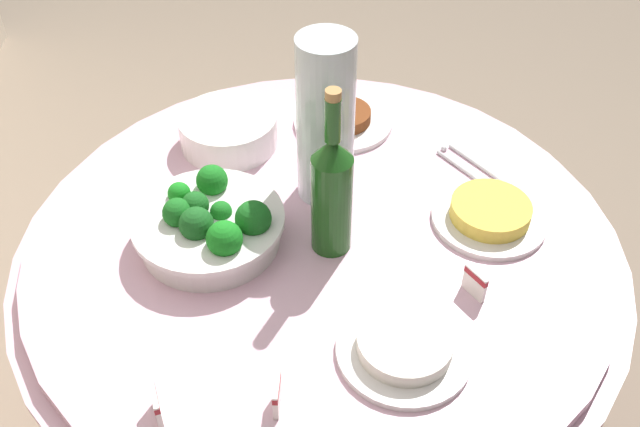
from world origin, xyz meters
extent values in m
cylinder|color=maroon|center=(0.00, 0.00, 0.34)|extent=(1.01, 1.01, 0.69)
cylinder|color=#E0B2C6|center=(0.00, 0.00, 0.70)|extent=(1.16, 1.16, 0.02)
cylinder|color=#E0B2C6|center=(0.00, 0.00, 0.72)|extent=(1.10, 1.10, 0.03)
cylinder|color=white|center=(-0.01, 0.20, 0.77)|extent=(0.26, 0.26, 0.05)
cylinder|color=white|center=(-0.01, 0.20, 0.80)|extent=(0.28, 0.28, 0.01)
sphere|color=#19761E|center=(0.07, 0.20, 0.82)|extent=(0.06, 0.06, 0.06)
sphere|color=#19591E|center=(-0.04, 0.22, 0.82)|extent=(0.06, 0.06, 0.06)
sphere|color=#19811E|center=(-0.08, 0.17, 0.82)|extent=(0.06, 0.06, 0.06)
sphere|color=#19631E|center=(-0.03, 0.12, 0.82)|extent=(0.07, 0.07, 0.07)
sphere|color=#19681E|center=(-0.01, 0.26, 0.82)|extent=(0.05, 0.05, 0.05)
sphere|color=#196F1E|center=(0.00, 0.18, 0.80)|extent=(0.04, 0.04, 0.04)
sphere|color=#19841E|center=(0.05, 0.26, 0.81)|extent=(0.04, 0.04, 0.04)
sphere|color=#195F1E|center=(0.01, 0.23, 0.82)|extent=(0.05, 0.05, 0.05)
cylinder|color=white|center=(0.29, 0.18, 0.74)|extent=(0.21, 0.21, 0.01)
cylinder|color=white|center=(0.29, 0.18, 0.76)|extent=(0.21, 0.21, 0.01)
cylinder|color=white|center=(0.29, 0.18, 0.77)|extent=(0.21, 0.21, 0.01)
cylinder|color=white|center=(0.29, 0.18, 0.78)|extent=(0.21, 0.21, 0.01)
cylinder|color=white|center=(0.29, 0.18, 0.79)|extent=(0.21, 0.21, 0.01)
cylinder|color=white|center=(0.29, 0.18, 0.80)|extent=(0.21, 0.21, 0.01)
cylinder|color=white|center=(0.29, 0.18, 0.80)|extent=(0.21, 0.21, 0.01)
cylinder|color=#1C5019|center=(-0.03, -0.02, 0.84)|extent=(0.07, 0.07, 0.20)
cone|color=#1C5019|center=(-0.03, -0.02, 0.96)|extent=(0.07, 0.07, 0.04)
cylinder|color=#1C5019|center=(-0.03, -0.02, 1.02)|extent=(0.03, 0.03, 0.08)
cylinder|color=#B2844C|center=(-0.03, -0.02, 1.07)|extent=(0.03, 0.03, 0.02)
cylinder|color=silver|center=(0.12, -0.02, 0.91)|extent=(0.11, 0.11, 0.34)
sphere|color=#E5B26B|center=(0.14, -0.02, 0.78)|extent=(0.06, 0.06, 0.06)
sphere|color=#E5B26B|center=(0.11, 0.00, 0.78)|extent=(0.06, 0.06, 0.06)
sphere|color=#E5B26B|center=(0.11, -0.04, 0.78)|extent=(0.06, 0.06, 0.06)
sphere|color=#72C64C|center=(0.14, -0.01, 0.83)|extent=(0.06, 0.06, 0.06)
sphere|color=#72C64C|center=(0.10, -0.01, 0.83)|extent=(0.06, 0.06, 0.06)
sphere|color=#72C64C|center=(0.13, -0.04, 0.83)|extent=(0.06, 0.06, 0.06)
sphere|color=red|center=(0.13, 0.00, 0.89)|extent=(0.06, 0.06, 0.06)
sphere|color=red|center=(0.10, -0.02, 0.89)|extent=(0.06, 0.06, 0.06)
sphere|color=red|center=(0.14, -0.03, 0.89)|extent=(0.06, 0.06, 0.06)
sphere|color=#E5B26B|center=(0.12, 0.00, 0.94)|extent=(0.06, 0.06, 0.06)
sphere|color=#E5B26B|center=(0.11, -0.03, 0.94)|extent=(0.06, 0.06, 0.06)
sphere|color=#E5B26B|center=(0.14, -0.02, 0.94)|extent=(0.06, 0.06, 0.06)
cylinder|color=silver|center=(0.18, -0.34, 0.74)|extent=(0.14, 0.09, 0.01)
cylinder|color=silver|center=(0.16, -0.31, 0.74)|extent=(0.14, 0.09, 0.01)
sphere|color=silver|center=(0.24, -0.28, 0.74)|extent=(0.01, 0.01, 0.01)
cylinder|color=white|center=(-0.28, -0.12, 0.75)|extent=(0.22, 0.22, 0.01)
cylinder|color=white|center=(-0.28, -0.12, 0.77)|extent=(0.15, 0.15, 0.03)
cylinder|color=white|center=(0.01, -0.33, 0.75)|extent=(0.22, 0.22, 0.01)
cylinder|color=#F2D14C|center=(0.01, -0.33, 0.77)|extent=(0.15, 0.15, 0.03)
cylinder|color=white|center=(0.35, -0.07, 0.75)|extent=(0.22, 0.22, 0.01)
cylinder|color=brown|center=(0.35, -0.07, 0.77)|extent=(0.12, 0.12, 0.03)
cube|color=white|center=(-0.17, -0.25, 0.77)|extent=(0.05, 0.03, 0.05)
cube|color=maroon|center=(-0.17, -0.25, 0.79)|extent=(0.05, 0.03, 0.01)
cube|color=white|center=(-0.37, 0.09, 0.77)|extent=(0.05, 0.01, 0.05)
cube|color=maroon|center=(-0.37, 0.09, 0.79)|extent=(0.05, 0.01, 0.01)
cube|color=white|center=(-0.37, 0.26, 0.77)|extent=(0.05, 0.02, 0.05)
cube|color=maroon|center=(-0.37, 0.26, 0.79)|extent=(0.05, 0.02, 0.01)
camera|label=1|loc=(-0.97, 0.06, 1.69)|focal=40.33mm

